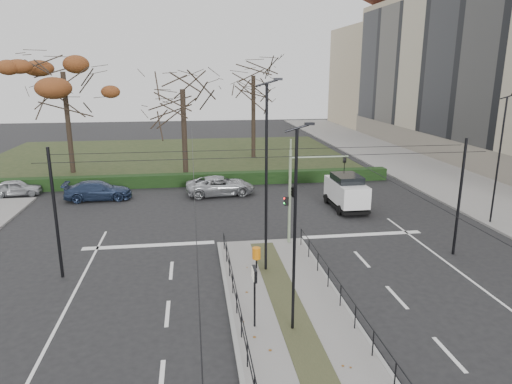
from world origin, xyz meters
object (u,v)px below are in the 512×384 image
litter_bin (256,254)px  info_panel (254,281)px  rust_tree (63,72)px  bare_tree_center (253,82)px  bare_tree_near (183,96)px  streetlamp_median_near (295,230)px  parked_car_first (16,188)px  parked_car_third (98,190)px  traffic_light (295,190)px  streetlamp_median_far (267,177)px  streetlamp_sidewalk (499,159)px  parked_car_fourth (220,186)px  white_van (346,191)px

litter_bin → info_panel: info_panel is taller
litter_bin → rust_tree: bearing=120.4°
litter_bin → bare_tree_center: 29.79m
bare_tree_near → streetlamp_median_near: bearing=-80.8°
parked_car_first → parked_car_third: parked_car_third is taller
traffic_light → streetlamp_median_far: size_ratio=0.58×
traffic_light → streetlamp_median_near: (-1.95, -8.45, 0.83)m
traffic_light → parked_car_third: traffic_light is taller
streetlamp_median_far → streetlamp_sidewalk: 15.62m
litter_bin → streetlamp_median_far: bearing=-28.5°
streetlamp_median_near → streetlamp_median_far: (-0.14, 5.13, 0.67)m
parked_car_fourth → white_van: bearing=-125.7°
white_van → streetlamp_median_near: bearing=-115.5°
parked_car_first → bare_tree_center: bare_tree_center is taller
streetlamp_sidewalk → rust_tree: rust_tree is taller
info_panel → streetlamp_median_near: streetlamp_median_near is taller
bare_tree_near → parked_car_third: bearing=-139.9°
parked_car_first → parked_car_fourth: bearing=-104.1°
litter_bin → streetlamp_median_far: size_ratio=0.12×
streetlamp_median_near → white_van: streetlamp_median_near is taller
streetlamp_median_near → streetlamp_sidewalk: size_ratio=0.95×
bare_tree_center → litter_bin: bearing=-97.5°
rust_tree → bare_tree_near: (10.31, -4.20, -1.93)m
parked_car_first → bare_tree_near: size_ratio=0.36×
parked_car_third → parked_car_fourth: parked_car_fourth is taller
streetlamp_median_far → bare_tree_center: bare_tree_center is taller
streetlamp_median_far → white_van: 12.21m
streetlamp_median_near → bare_tree_near: size_ratio=0.73×
streetlamp_median_near → traffic_light: bearing=77.0°
litter_bin → streetlamp_median_far: streetlamp_median_far is taller
parked_car_first → bare_tree_near: bearing=-82.3°
traffic_light → info_panel: (-3.30, -8.10, -1.13)m
streetlamp_sidewalk → parked_car_first: bearing=160.4°
litter_bin → parked_car_third: bearing=125.1°
streetlamp_median_near → white_van: 16.30m
parked_car_first → bare_tree_near: 14.60m
traffic_light → bare_tree_near: size_ratio=0.50×
bare_tree_center → bare_tree_near: bearing=-127.0°
parked_car_first → white_van: (23.53, -6.67, 0.62)m
parked_car_first → rust_tree: size_ratio=0.30×
parked_car_first → rust_tree: (2.32, 7.51, 8.45)m
streetlamp_median_far → parked_car_fourth: (-1.20, 14.16, -3.85)m
info_panel → parked_car_first: bearing=126.2°
litter_bin → streetlamp_median_near: (0.56, -5.36, 3.03)m
traffic_light → streetlamp_median_far: (-2.09, -3.32, 1.49)m
streetlamp_median_near → white_van: size_ratio=1.68×
traffic_light → streetlamp_median_near: size_ratio=0.68×
parked_car_fourth → rust_tree: bearing=48.3°
streetlamp_median_near → parked_car_fourth: streetlamp_median_near is taller
parked_car_first → bare_tree_center: 24.75m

